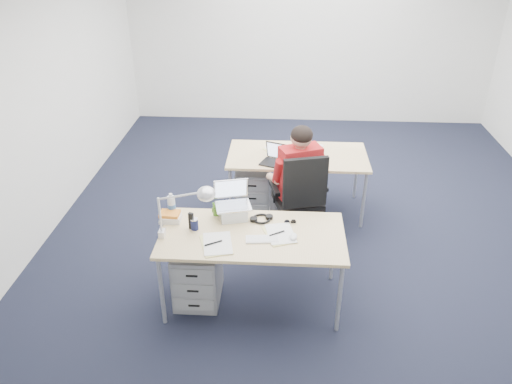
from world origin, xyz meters
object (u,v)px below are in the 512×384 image
(book_stack, at_px, (170,217))
(desk_lamp, at_px, (178,211))
(computer_mouse, at_px, (293,237))
(wireless_keyboard, at_px, (262,239))
(bear_figurine, at_px, (216,209))
(drawer_pedestal_near, at_px, (198,273))
(office_chair, at_px, (298,217))
(dark_laptop, at_px, (276,155))
(desk_far, at_px, (297,158))
(water_bottle, at_px, (172,205))
(drawer_pedestal_far, at_px, (253,188))
(can_koozie, at_px, (195,224))
(headphones, at_px, (261,218))
(silver_laptop, at_px, (233,202))
(sunglasses, at_px, (290,222))
(cordless_phone, at_px, (191,221))
(desk_near, at_px, (252,238))
(seated_person, at_px, (294,180))

(book_stack, xyz_separation_m, desk_lamp, (0.14, -0.25, 0.21))
(computer_mouse, xyz_separation_m, book_stack, (-1.10, 0.22, 0.02))
(wireless_keyboard, xyz_separation_m, bear_figurine, (-0.45, 0.37, 0.06))
(drawer_pedestal_near, xyz_separation_m, computer_mouse, (0.86, -0.06, 0.47))
(office_chair, bearing_deg, dark_laptop, 106.98)
(desk_far, bearing_deg, bear_figurine, -119.13)
(water_bottle, bearing_deg, dark_laptop, 51.55)
(drawer_pedestal_far, height_order, dark_laptop, dark_laptop)
(wireless_keyboard, distance_m, can_koozie, 0.62)
(computer_mouse, xyz_separation_m, headphones, (-0.29, 0.28, -0.00))
(office_chair, xyz_separation_m, drawer_pedestal_far, (-0.52, 0.68, -0.04))
(silver_laptop, bearing_deg, computer_mouse, -43.52)
(silver_laptop, xyz_separation_m, computer_mouse, (0.54, -0.31, -0.15))
(book_stack, bearing_deg, can_koozie, -27.31)
(dark_laptop, bearing_deg, desk_lamp, -95.99)
(drawer_pedestal_near, distance_m, headphones, 0.77)
(sunglasses, bearing_deg, wireless_keyboard, -137.32)
(office_chair, bearing_deg, computer_mouse, -108.39)
(wireless_keyboard, bearing_deg, can_koozie, 162.38)
(computer_mouse, height_order, cordless_phone, cordless_phone)
(book_stack, height_order, cordless_phone, cordless_phone)
(computer_mouse, distance_m, water_bottle, 1.15)
(dark_laptop, bearing_deg, water_bottle, -106.82)
(book_stack, distance_m, cordless_phone, 0.25)
(office_chair, height_order, bear_figurine, office_chair)
(can_koozie, bearing_deg, water_bottle, 139.25)
(drawer_pedestal_near, distance_m, computer_mouse, 0.98)
(office_chair, xyz_separation_m, computer_mouse, (-0.07, -1.03, 0.44))
(desk_near, distance_m, can_koozie, 0.52)
(desk_near, relative_size, book_stack, 8.54)
(seated_person, xyz_separation_m, water_bottle, (-1.12, -0.90, 0.18))
(water_bottle, relative_size, book_stack, 1.24)
(desk_far, bearing_deg, silver_laptop, -113.10)
(office_chair, height_order, book_stack, office_chair)
(desk_near, bearing_deg, desk_lamp, -172.15)
(seated_person, distance_m, book_stack, 1.50)
(book_stack, bearing_deg, headphones, 4.52)
(wireless_keyboard, relative_size, bear_figurine, 2.11)
(wireless_keyboard, distance_m, desk_lamp, 0.75)
(cordless_phone, bearing_deg, drawer_pedestal_near, -30.68)
(cordless_phone, xyz_separation_m, dark_laptop, (0.70, 1.35, 0.04))
(computer_mouse, bearing_deg, seated_person, 93.49)
(seated_person, xyz_separation_m, silver_laptop, (-0.56, -0.90, 0.23))
(computer_mouse, height_order, sunglasses, computer_mouse)
(bear_figurine, height_order, dark_laptop, dark_laptop)
(drawer_pedestal_near, bearing_deg, wireless_keyboard, -8.59)
(wireless_keyboard, height_order, sunglasses, sunglasses)
(drawer_pedestal_far, bearing_deg, headphones, -83.35)
(desk_far, distance_m, dark_laptop, 0.40)
(computer_mouse, bearing_deg, cordless_phone, 177.67)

